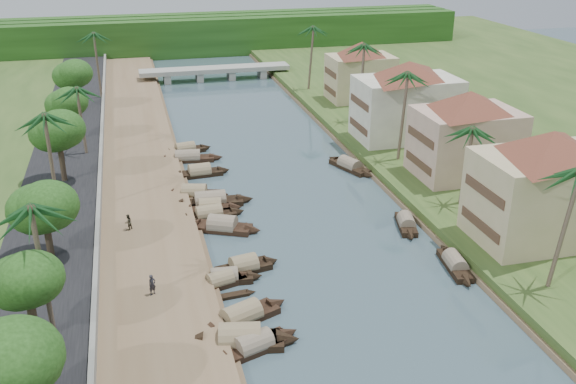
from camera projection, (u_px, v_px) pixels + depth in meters
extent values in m
plane|color=#3B4F58|center=(333.00, 263.00, 57.00)|extent=(220.00, 220.00, 0.00)
cube|color=brown|center=(140.00, 191.00, 71.03)|extent=(10.00, 180.00, 0.80)
cube|color=#2C461C|center=(430.00, 162.00, 78.87)|extent=(16.00, 180.00, 1.20)
cube|color=black|center=(59.00, 196.00, 68.99)|extent=(8.00, 180.00, 1.40)
cube|color=slate|center=(100.00, 186.00, 69.71)|extent=(0.40, 180.00, 1.10)
cube|color=#193B10|center=(199.00, 38.00, 140.02)|extent=(120.00, 4.00, 8.00)
cube|color=#193B10|center=(197.00, 34.00, 144.47)|extent=(120.00, 4.00, 8.00)
cube|color=#193B10|center=(194.00, 31.00, 148.93)|extent=(120.00, 4.00, 8.00)
cube|color=gray|center=(215.00, 69.00, 120.33)|extent=(28.00, 4.00, 0.80)
cube|color=gray|center=(167.00, 78.00, 118.73)|extent=(1.20, 3.50, 1.80)
cube|color=gray|center=(199.00, 76.00, 120.08)|extent=(1.20, 3.50, 1.80)
cube|color=gray|center=(231.00, 74.00, 121.44)|extent=(1.20, 3.50, 1.80)
cube|color=gray|center=(262.00, 73.00, 122.80)|extent=(1.20, 3.50, 1.80)
cube|color=tan|center=(543.00, 197.00, 57.46)|extent=(12.00, 8.00, 8.00)
pyramid|color=brown|center=(552.00, 143.00, 55.45)|extent=(14.85, 14.85, 2.20)
cube|color=#4B3323|center=(480.00, 224.00, 56.88)|extent=(0.10, 6.40, 0.90)
cube|color=#4B3323|center=(484.00, 191.00, 55.62)|extent=(0.10, 6.40, 0.90)
cube|color=#CAA58F|center=(465.00, 143.00, 72.04)|extent=(11.00, 8.00, 7.50)
pyramid|color=brown|center=(470.00, 101.00, 70.12)|extent=(14.11, 14.11, 2.20)
cube|color=#4B3323|center=(418.00, 163.00, 71.52)|extent=(0.10, 6.40, 0.90)
cube|color=#4B3323|center=(421.00, 137.00, 70.34)|extent=(0.10, 6.40, 0.90)
cube|color=silver|center=(406.00, 108.00, 84.18)|extent=(13.00, 8.00, 8.00)
pyramid|color=brown|center=(409.00, 70.00, 82.17)|extent=(15.59, 15.59, 2.20)
cube|color=#4B3323|center=(358.00, 127.00, 83.49)|extent=(0.10, 6.40, 0.90)
cube|color=#4B3323|center=(359.00, 103.00, 82.23)|extent=(0.10, 6.40, 0.90)
cube|color=tan|center=(360.00, 78.00, 102.42)|extent=(10.00, 7.00, 7.00)
pyramid|color=brown|center=(362.00, 49.00, 100.60)|extent=(12.62, 12.62, 2.20)
cube|color=#4B3323|center=(330.00, 90.00, 101.96)|extent=(0.10, 5.60, 0.90)
cube|color=#4B3323|center=(330.00, 73.00, 100.86)|extent=(0.10, 5.60, 0.90)
cube|color=black|center=(254.00, 348.00, 45.40)|extent=(5.68, 3.38, 0.70)
cone|color=black|center=(289.00, 333.00, 46.89)|extent=(1.97, 1.95, 1.69)
cone|color=black|center=(216.00, 362.00, 43.84)|extent=(1.97, 1.95, 1.69)
cylinder|color=gray|center=(254.00, 344.00, 45.25)|extent=(4.49, 3.02, 1.76)
cube|color=black|center=(240.00, 342.00, 46.02)|extent=(6.60, 3.43, 0.70)
cone|color=black|center=(289.00, 340.00, 46.15)|extent=(2.20, 2.34, 2.22)
cone|color=black|center=(191.00, 343.00, 45.82)|extent=(2.20, 2.34, 2.22)
cylinder|color=#877956|center=(240.00, 338.00, 45.87)|extent=(5.17, 3.23, 2.33)
cube|color=black|center=(242.00, 319.00, 48.65)|extent=(6.32, 4.09, 0.70)
cone|color=black|center=(277.00, 304.00, 50.48)|extent=(2.26, 2.24, 1.90)
cone|color=black|center=(203.00, 335.00, 46.75)|extent=(2.26, 2.24, 1.90)
cylinder|color=#877956|center=(241.00, 315.00, 48.50)|extent=(5.03, 3.61, 1.97)
cube|color=black|center=(224.00, 280.00, 53.92)|extent=(4.86, 1.90, 0.70)
cone|color=black|center=(256.00, 277.00, 54.29)|extent=(1.47, 1.47, 1.52)
cone|color=black|center=(193.00, 282.00, 53.48)|extent=(1.47, 1.47, 1.52)
cylinder|color=gray|center=(224.00, 276.00, 53.77)|extent=(3.75, 1.87, 1.58)
cube|color=black|center=(220.00, 284.00, 53.37)|extent=(4.61, 2.63, 0.70)
cone|color=black|center=(246.00, 275.00, 54.46)|extent=(1.59, 1.63, 1.47)
cone|color=black|center=(193.00, 291.00, 52.21)|extent=(1.59, 1.63, 1.47)
cylinder|color=#877956|center=(220.00, 280.00, 53.22)|extent=(3.64, 2.40, 1.54)
cube|color=black|center=(244.00, 269.00, 55.63)|extent=(5.02, 2.74, 0.70)
cone|color=black|center=(272.00, 262.00, 56.65)|extent=(1.70, 1.90, 1.80)
cone|color=black|center=(215.00, 275.00, 54.55)|extent=(1.70, 1.90, 1.80)
cylinder|color=#877956|center=(244.00, 265.00, 55.48)|extent=(3.93, 2.59, 1.91)
cube|color=black|center=(223.00, 229.00, 62.85)|extent=(5.97, 4.27, 0.70)
cone|color=black|center=(254.00, 231.00, 62.25)|extent=(2.28, 2.36, 2.00)
cone|color=black|center=(192.00, 225.00, 63.38)|extent=(2.28, 2.36, 2.00)
cylinder|color=gray|center=(222.00, 225.00, 62.70)|extent=(4.80, 3.76, 2.11)
cube|color=black|center=(209.00, 217.00, 65.33)|extent=(5.57, 2.14, 0.70)
cone|color=black|center=(238.00, 212.00, 66.20)|extent=(1.68, 1.66, 1.72)
cone|color=black|center=(180.00, 220.00, 64.40)|extent=(1.68, 1.66, 1.72)
cylinder|color=#877956|center=(209.00, 213.00, 65.18)|extent=(4.29, 2.11, 1.78)
cube|color=black|center=(210.00, 210.00, 66.85)|extent=(4.99, 2.30, 0.70)
cone|color=black|center=(236.00, 208.00, 67.17)|extent=(1.59, 1.76, 1.77)
cone|color=black|center=(184.00, 211.00, 66.47)|extent=(1.59, 1.76, 1.77)
cylinder|color=#877956|center=(210.00, 207.00, 66.70)|extent=(3.87, 2.25, 1.87)
cube|color=black|center=(211.00, 204.00, 68.33)|extent=(6.89, 2.25, 0.70)
cone|color=black|center=(246.00, 200.00, 69.05)|extent=(2.00, 1.89, 2.05)
cone|color=black|center=(175.00, 206.00, 67.54)|extent=(2.00, 1.89, 2.05)
cylinder|color=gray|center=(210.00, 200.00, 68.18)|extent=(5.28, 2.28, 2.11)
cube|color=black|center=(195.00, 195.00, 70.38)|extent=(5.81, 3.23, 0.70)
cone|color=black|center=(222.00, 195.00, 70.28)|extent=(1.98, 2.00, 1.81)
cone|color=black|center=(167.00, 194.00, 70.41)|extent=(1.98, 2.00, 1.81)
cylinder|color=#877956|center=(194.00, 192.00, 70.23)|extent=(4.58, 2.95, 1.88)
cube|color=black|center=(200.00, 174.00, 76.15)|extent=(5.48, 2.22, 0.70)
cone|color=black|center=(224.00, 171.00, 76.98)|extent=(1.67, 1.76, 1.82)
cone|color=black|center=(175.00, 176.00, 75.25)|extent=(1.67, 1.76, 1.82)
cylinder|color=#877956|center=(200.00, 171.00, 76.00)|extent=(4.22, 2.20, 1.91)
cube|color=black|center=(188.00, 160.00, 80.71)|extent=(6.68, 2.58, 0.70)
cone|color=black|center=(217.00, 158.00, 81.10)|extent=(2.02, 1.84, 1.84)
cone|color=black|center=(159.00, 160.00, 80.26)|extent=(2.02, 1.84, 1.84)
cylinder|color=gray|center=(188.00, 157.00, 80.56)|extent=(5.16, 2.47, 1.88)
cube|color=black|center=(186.00, 151.00, 83.59)|extent=(5.33, 2.58, 0.70)
cone|color=black|center=(206.00, 148.00, 84.66)|extent=(1.72, 1.74, 1.66)
cone|color=black|center=(164.00, 154.00, 82.46)|extent=(1.72, 1.74, 1.66)
cylinder|color=#877956|center=(185.00, 149.00, 83.44)|extent=(4.16, 2.42, 1.73)
cube|color=black|center=(455.00, 266.00, 56.06)|extent=(2.24, 5.59, 0.70)
cone|color=black|center=(443.00, 249.00, 58.79)|extent=(1.58, 1.71, 1.56)
cone|color=black|center=(468.00, 283.00, 53.28)|extent=(1.58, 1.71, 1.56)
cylinder|color=gray|center=(455.00, 262.00, 55.91)|extent=(2.13, 4.33, 1.60)
cube|color=black|center=(406.00, 225.00, 63.53)|extent=(2.65, 5.06, 0.70)
cone|color=black|center=(402.00, 213.00, 65.96)|extent=(1.67, 1.68, 1.54)
cone|color=black|center=(411.00, 237.00, 61.03)|extent=(1.67, 1.68, 1.54)
cylinder|color=gray|center=(406.00, 222.00, 63.38)|extent=(2.44, 3.97, 1.60)
cube|color=black|center=(350.00, 168.00, 78.16)|extent=(3.76, 6.21, 0.70)
cone|color=black|center=(332.00, 159.00, 80.62)|extent=(2.05, 2.14, 1.74)
cone|color=black|center=(368.00, 175.00, 75.63)|extent=(2.05, 2.14, 1.74)
cylinder|color=gray|center=(350.00, 165.00, 78.01)|extent=(3.32, 4.92, 1.79)
cube|color=black|center=(230.00, 296.00, 51.80)|extent=(3.29, 1.02, 0.35)
cone|color=black|center=(251.00, 292.00, 52.36)|extent=(0.87, 0.79, 0.72)
cone|color=black|center=(208.00, 301.00, 51.23)|extent=(0.87, 0.79, 0.72)
cube|color=black|center=(199.00, 174.00, 76.59)|extent=(3.59, 1.19, 0.35)
cone|color=black|center=(216.00, 173.00, 76.79)|extent=(0.97, 0.82, 0.70)
cone|color=black|center=(182.00, 174.00, 76.39)|extent=(0.97, 0.82, 0.70)
cylinder|color=brown|center=(560.00, 230.00, 49.24)|extent=(1.41, 0.36, 9.92)
sphere|color=#16441B|center=(571.00, 172.00, 47.36)|extent=(3.20, 3.20, 3.20)
cylinder|color=brown|center=(465.00, 166.00, 64.57)|extent=(0.90, 0.36, 8.03)
sphere|color=#16441B|center=(469.00, 130.00, 63.05)|extent=(3.20, 3.20, 3.20)
cylinder|color=brown|center=(402.00, 117.00, 76.01)|extent=(0.86, 0.36, 10.63)
sphere|color=#16441B|center=(405.00, 74.00, 74.00)|extent=(3.20, 3.20, 3.20)
cylinder|color=brown|center=(362.00, 83.00, 90.80)|extent=(0.54, 0.36, 10.97)
sphere|color=#16441B|center=(363.00, 46.00, 88.72)|extent=(3.20, 3.20, 3.20)
cylinder|color=brown|center=(43.00, 270.00, 43.59)|extent=(0.51, 0.36, 9.63)
sphere|color=#16441B|center=(32.00, 208.00, 41.77)|extent=(3.20, 3.20, 3.20)
cylinder|color=brown|center=(52.00, 165.00, 61.48)|extent=(0.37, 0.36, 10.09)
sphere|color=#16441B|center=(44.00, 116.00, 59.57)|extent=(3.20, 3.20, 3.20)
cylinder|color=brown|center=(82.00, 121.00, 77.89)|extent=(0.57, 0.36, 8.24)
sphere|color=#16441B|center=(78.00, 89.00, 76.33)|extent=(3.20, 3.20, 3.20)
cylinder|color=brown|center=(310.00, 58.00, 107.92)|extent=(1.13, 0.36, 10.50)
sphere|color=#16441B|center=(310.00, 28.00, 105.93)|extent=(3.20, 3.20, 3.20)
cylinder|color=brown|center=(98.00, 66.00, 101.96)|extent=(0.48, 0.36, 10.35)
sphere|color=#16441B|center=(94.00, 34.00, 100.00)|extent=(3.20, 3.20, 3.20)
ellipsoid|color=#193B10|center=(7.00, 360.00, 34.78)|extent=(5.44, 5.44, 4.47)
cylinder|color=#463828|center=(33.00, 320.00, 43.79)|extent=(0.60, 0.60, 3.25)
ellipsoid|color=#193B10|center=(26.00, 281.00, 42.57)|extent=(4.47, 4.47, 3.68)
cylinder|color=#463828|center=(49.00, 240.00, 54.70)|extent=(0.60, 0.60, 3.18)
ellipsoid|color=#193B10|center=(43.00, 208.00, 53.50)|extent=(5.17, 5.17, 4.25)
cylinder|color=#463828|center=(62.00, 164.00, 70.51)|extent=(0.60, 0.60, 3.95)
ellipsoid|color=#193B10|center=(58.00, 131.00, 69.02)|extent=(5.21, 5.21, 4.28)
cylinder|color=#463828|center=(70.00, 128.00, 83.60)|extent=(0.60, 0.60, 3.37)
ellipsoid|color=#193B10|center=(67.00, 104.00, 82.33)|extent=(4.71, 4.71, 3.87)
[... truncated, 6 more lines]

